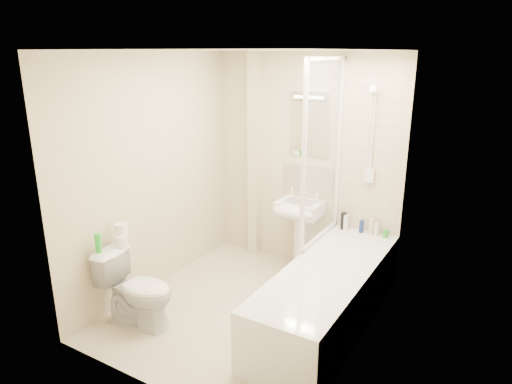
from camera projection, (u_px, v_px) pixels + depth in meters
The scene contains 25 objects.
floor at pixel (246, 310), 4.40m from camera, with size 2.50×2.50×0.00m, color beige.
wall_back at pixel (305, 163), 5.08m from camera, with size 2.20×0.02×2.40m, color beige.
wall_left at pixel (153, 175), 4.59m from camera, with size 0.02×2.50×2.40m, color beige.
wall_right at pixel (366, 213), 3.51m from camera, with size 0.02×2.50×2.40m, color beige.
ceiling at pixel (244, 50), 3.70m from camera, with size 2.20×2.50×0.02m, color white.
tile_back at pixel (372, 151), 4.63m from camera, with size 0.70×0.01×1.75m, color beige.
tile_right at pixel (374, 178), 3.62m from camera, with size 0.01×2.10×1.75m, color beige.
pipe_boxing at pixel (254, 158), 5.33m from camera, with size 0.12×0.12×2.40m, color beige.
splashback at pixel (308, 179), 5.09m from camera, with size 0.60×0.01×0.30m, color beige.
mirror at pixel (310, 130), 4.93m from camera, with size 0.46×0.01×0.60m, color white.
strip_light at pixel (310, 95), 4.80m from camera, with size 0.42×0.07×0.07m, color silver.
bathtub at pixel (328, 294), 4.12m from camera, with size 0.70×2.10×0.55m.
shower_screen at pixel (323, 152), 4.44m from camera, with size 0.04×0.92×1.80m.
shower_fixture at pixel (371, 139), 4.56m from camera, with size 0.10×0.16×0.99m.
pedestal_sink at pixel (298, 216), 5.02m from camera, with size 0.48×0.46×0.93m.
bottle_black_a at pixel (344, 221), 4.91m from camera, with size 0.06×0.06×0.19m, color black.
bottle_white_a at pixel (345, 222), 4.90m from camera, with size 0.06×0.06×0.17m, color white.
bottle_blue at pixel (361, 226), 4.82m from camera, with size 0.05×0.05×0.14m, color navy.
bottle_cream at pixel (372, 227), 4.76m from camera, with size 0.05×0.05×0.17m, color beige.
bottle_white_b at pixel (377, 229), 4.74m from camera, with size 0.05×0.05×0.14m, color white.
bottle_green at pixel (386, 234), 4.70m from camera, with size 0.06×0.06×0.08m, color green.
toilet at pixel (137, 289), 4.09m from camera, with size 0.73×0.48×0.70m, color white.
toilet_roll_lower at pixel (121, 241), 4.13m from camera, with size 0.11×0.11×0.09m, color white.
toilet_roll_upper at pixel (121, 229), 4.16m from camera, with size 0.12×0.12×0.10m, color white.
green_bottle at pixel (98, 243), 3.99m from camera, with size 0.06×0.06×0.17m, color green.
Camera 1 is at (2.07, -3.28, 2.39)m, focal length 32.00 mm.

